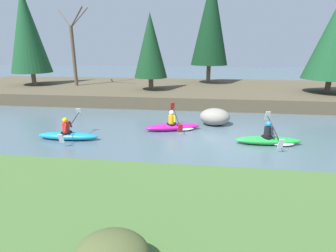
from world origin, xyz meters
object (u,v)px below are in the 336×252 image
kayaker_middle (175,126)px  boulder_midstream (215,117)px  kayaker_trailing (68,135)px  kayaker_lead (271,140)px

kayaker_middle → boulder_midstream: kayaker_middle is taller
kayaker_trailing → boulder_midstream: bearing=23.6°
boulder_midstream → kayaker_lead: bearing=-49.8°
kayaker_lead → boulder_midstream: (-2.22, 2.63, 0.24)m
kayaker_lead → boulder_midstream: kayaker_lead is taller
kayaker_lead → kayaker_middle: size_ratio=1.01×
kayaker_trailing → boulder_midstream: size_ratio=1.79×
kayaker_lead → kayaker_trailing: size_ratio=1.00×
kayaker_trailing → boulder_midstream: (6.49, 3.14, 0.22)m
kayaker_middle → kayaker_trailing: 4.92m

